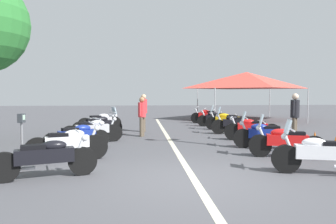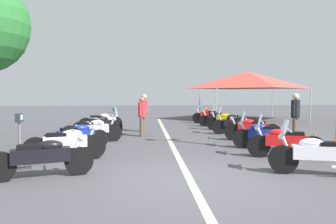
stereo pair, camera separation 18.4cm
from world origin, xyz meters
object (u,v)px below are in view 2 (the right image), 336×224
(motorcycle_left_row_0, at_px, (42,157))
(motorcycle_left_row_2, at_px, (77,136))
(motorcycle_right_row_2, at_px, (263,134))
(bystander_1, at_px, (295,113))
(motorcycle_right_row_6, at_px, (217,118))
(motorcycle_right_row_5, at_px, (228,121))
(motorcycle_right_row_0, at_px, (319,154))
(motorcycle_right_row_4, at_px, (236,124))
(traffic_cone_0, at_px, (335,148))
(parking_meter, at_px, (20,129))
(bystander_2, at_px, (144,110))
(event_tent, at_px, (249,80))
(motorcycle_right_row_7, at_px, (209,116))
(motorcycle_left_row_3, at_px, (93,130))
(motorcycle_right_row_1, at_px, (284,141))
(motorcycle_left_row_4, at_px, (99,125))
(motorcycle_left_row_1, at_px, (66,143))
(traffic_cone_2, at_px, (314,142))
(bystander_0, at_px, (142,114))
(motorcycle_right_row_3, at_px, (252,129))
(motorcycle_left_row_5, at_px, (101,121))

(motorcycle_left_row_0, distance_m, motorcycle_left_row_2, 3.33)
(motorcycle_right_row_2, relative_size, bystander_1, 1.12)
(motorcycle_right_row_6, bearing_deg, motorcycle_right_row_5, 113.32)
(motorcycle_right_row_0, height_order, motorcycle_right_row_4, motorcycle_right_row_4)
(motorcycle_right_row_2, distance_m, traffic_cone_0, 2.18)
(parking_meter, relative_size, bystander_2, 0.74)
(event_tent, bearing_deg, motorcycle_right_row_7, 127.28)
(motorcycle_left_row_3, xyz_separation_m, motorcycle_right_row_7, (6.78, -5.64, -0.00))
(motorcycle_right_row_0, xyz_separation_m, motorcycle_right_row_5, (8.43, -0.22, 0.00))
(motorcycle_right_row_4, bearing_deg, event_tent, -103.33)
(parking_meter, bearing_deg, motorcycle_right_row_1, 12.81)
(motorcycle_left_row_4, xyz_separation_m, motorcycle_right_row_1, (-4.92, -5.75, -0.01))
(motorcycle_left_row_1, height_order, traffic_cone_2, motorcycle_left_row_1)
(motorcycle_left_row_2, xyz_separation_m, traffic_cone_0, (-1.86, -7.31, -0.15))
(parking_meter, bearing_deg, bystander_0, 69.43)
(bystander_0, height_order, event_tent, event_tent)
(motorcycle_right_row_3, bearing_deg, parking_meter, 40.68)
(motorcycle_left_row_4, relative_size, bystander_2, 1.13)
(motorcycle_right_row_1, xyz_separation_m, motorcycle_right_row_2, (1.51, 0.03, -0.00))
(motorcycle_right_row_2, height_order, bystander_0, bystander_0)
(motorcycle_right_row_6, distance_m, bystander_0, 5.32)
(motorcycle_left_row_1, xyz_separation_m, parking_meter, (-0.46, 1.00, 0.43))
(motorcycle_right_row_6, height_order, parking_meter, parking_meter)
(traffic_cone_2, bearing_deg, bystander_2, 44.05)
(motorcycle_right_row_5, bearing_deg, motorcycle_left_row_3, 49.59)
(motorcycle_left_row_5, distance_m, motorcycle_right_row_5, 6.03)
(motorcycle_left_row_3, relative_size, parking_meter, 1.64)
(motorcycle_right_row_2, relative_size, motorcycle_right_row_6, 1.02)
(motorcycle_right_row_0, bearing_deg, motorcycle_left_row_0, 13.34)
(traffic_cone_0, height_order, event_tent, event_tent)
(motorcycle_left_row_5, xyz_separation_m, motorcycle_right_row_4, (-1.51, -5.99, 0.00))
(motorcycle_left_row_3, bearing_deg, motorcycle_right_row_5, 11.03)
(motorcycle_right_row_6, xyz_separation_m, bystander_2, (-1.97, 3.85, 0.58))
(traffic_cone_2, bearing_deg, bystander_1, -10.57)
(bystander_2, bearing_deg, motorcycle_right_row_5, 14.71)
(motorcycle_left_row_4, bearing_deg, motorcycle_right_row_7, 14.49)
(motorcycle_right_row_3, bearing_deg, motorcycle_left_row_2, 27.49)
(motorcycle_left_row_0, height_order, motorcycle_left_row_3, motorcycle_left_row_3)
(motorcycle_right_row_2, relative_size, bystander_2, 1.14)
(motorcycle_left_row_1, relative_size, motorcycle_left_row_2, 1.08)
(motorcycle_right_row_5, bearing_deg, motorcycle_left_row_2, 58.31)
(motorcycle_left_row_0, xyz_separation_m, motorcycle_right_row_4, (6.71, -6.10, 0.02))
(motorcycle_right_row_0, bearing_deg, parking_meter, 3.43)
(parking_meter, bearing_deg, motorcycle_right_row_5, 54.29)
(motorcycle_left_row_3, distance_m, motorcycle_right_row_4, 6.13)
(motorcycle_left_row_5, distance_m, event_tent, 10.89)
(motorcycle_right_row_2, xyz_separation_m, bystander_0, (3.20, 3.91, 0.49))
(motorcycle_left_row_3, relative_size, bystander_1, 1.19)
(motorcycle_left_row_2, relative_size, motorcycle_left_row_4, 0.96)
(bystander_1, bearing_deg, motorcycle_left_row_0, 72.70)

